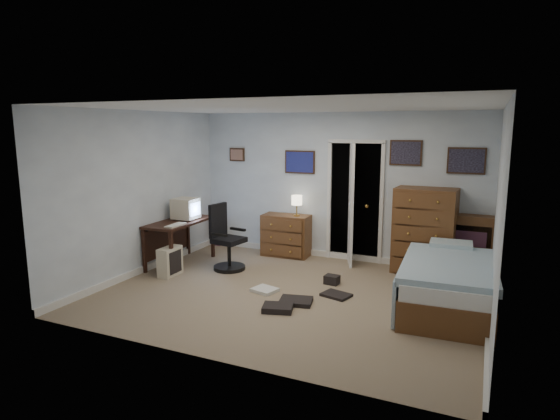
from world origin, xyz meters
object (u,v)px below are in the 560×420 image
at_px(office_chair, 226,244).
at_px(bed, 447,283).
at_px(computer_desk, 175,231).
at_px(tall_dresser, 425,231).
at_px(low_dresser, 286,235).

distance_m(office_chair, bed, 3.38).
relative_size(computer_desk, tall_dresser, 0.97).
relative_size(computer_desk, low_dresser, 1.56).
bearing_deg(office_chair, bed, 4.18).
bearing_deg(low_dresser, computer_desk, -142.65).
bearing_deg(computer_desk, office_chair, 4.88).
xyz_separation_m(low_dresser, bed, (2.80, -1.37, -0.05)).
distance_m(low_dresser, bed, 3.12).
relative_size(computer_desk, bed, 0.61).
bearing_deg(tall_dresser, bed, -67.93).
bearing_deg(bed, low_dresser, 151.01).
relative_size(computer_desk, office_chair, 1.23).
xyz_separation_m(computer_desk, tall_dresser, (3.82, 1.19, 0.10)).
bearing_deg(computer_desk, low_dresser, 38.51).
bearing_deg(bed, computer_desk, 174.98).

